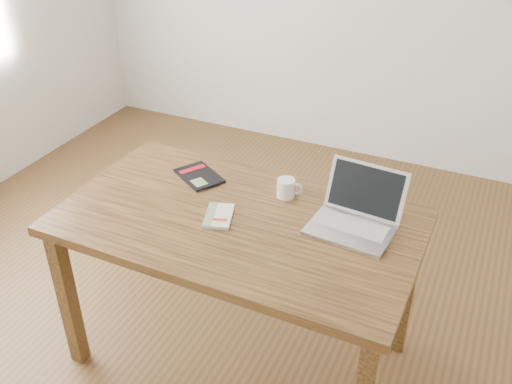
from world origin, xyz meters
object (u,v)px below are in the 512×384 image
at_px(desk, 238,236).
at_px(white_guidebook, 219,216).
at_px(laptop, 356,215).
at_px(black_guidebook, 199,176).
at_px(coffee_mug, 287,188).

height_order(desk, white_guidebook, white_guidebook).
relative_size(white_guidebook, laptop, 0.57).
relative_size(desk, black_guidebook, 5.46).
xyz_separation_m(laptop, coffee_mug, (-0.32, 0.08, -0.00)).
xyz_separation_m(black_guidebook, laptop, (0.73, -0.07, 0.04)).
height_order(black_guidebook, coffee_mug, coffee_mug).
bearing_deg(black_guidebook, white_guidebook, -105.57).
distance_m(white_guidebook, black_guidebook, 0.33).
height_order(laptop, coffee_mug, laptop).
bearing_deg(desk, black_guidebook, 144.80).
bearing_deg(coffee_mug, laptop, -31.17).
bearing_deg(coffee_mug, desk, -133.09).
bearing_deg(black_guidebook, desk, -94.45).
bearing_deg(laptop, coffee_mug, 170.82).
xyz_separation_m(white_guidebook, coffee_mug, (0.18, 0.26, 0.03)).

